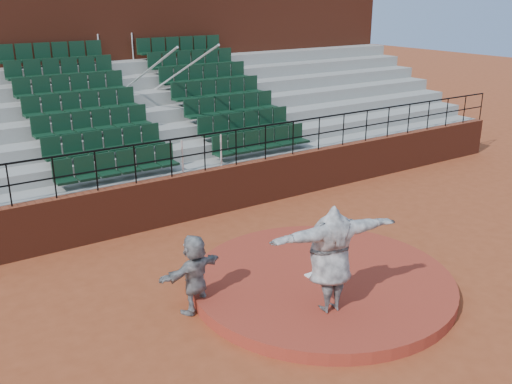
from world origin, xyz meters
The scene contains 9 objects.
ground centered at (0.00, 0.00, 0.00)m, with size 90.00×90.00×0.00m, color brown.
pitchers_mound centered at (0.00, 0.00, 0.12)m, with size 5.50×5.50×0.25m, color maroon.
pitching_rubber centered at (0.00, 0.15, 0.27)m, with size 0.60×0.15×0.03m, color white.
boundary_wall centered at (0.00, 5.00, 0.65)m, with size 24.00×0.30×1.30m, color maroon.
wall_railing centered at (0.00, 5.00, 2.03)m, with size 24.04×0.05×1.03m.
seating_deck centered at (0.00, 8.65, 1.44)m, with size 24.00×5.97×4.63m.
press_box_facade centered at (0.00, 12.60, 3.55)m, with size 24.00×3.00×7.10m, color maroon.
pitcher centered at (-0.74, -1.07, 1.29)m, with size 2.56×0.70×2.08m, color black.
fielder centered at (-2.66, 0.65, 0.79)m, with size 1.47×0.47×1.59m, color black.
Camera 1 is at (-7.12, -8.15, 5.87)m, focal length 40.00 mm.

